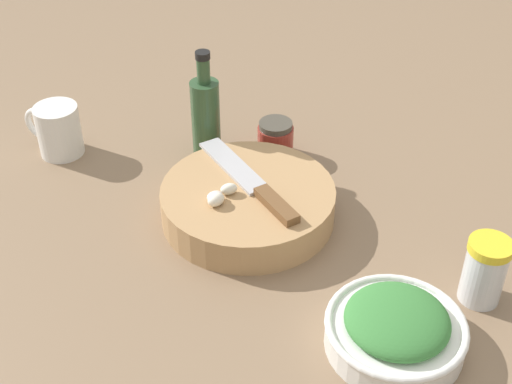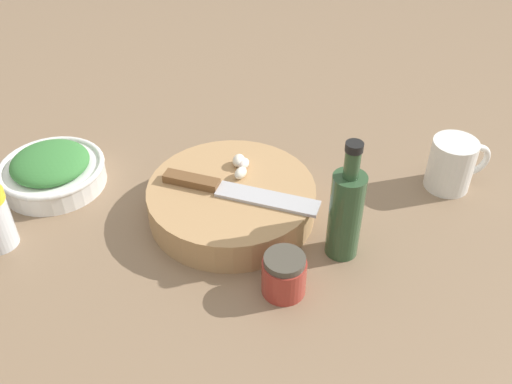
{
  "view_description": "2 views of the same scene",
  "coord_description": "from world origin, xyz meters",
  "px_view_note": "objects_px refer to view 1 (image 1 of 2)",
  "views": [
    {
      "loc": [
        0.74,
        -0.43,
        0.66
      ],
      "look_at": [
        0.04,
        -0.02,
        0.05
      ],
      "focal_mm": 50.0,
      "sensor_mm": 36.0,
      "label": 1
    },
    {
      "loc": [
        -0.22,
        0.58,
        0.58
      ],
      "look_at": [
        -0.01,
        -0.02,
        0.06
      ],
      "focal_mm": 40.0,
      "sensor_mm": 36.0,
      "label": 2
    }
  ],
  "objects_px": {
    "spice_jar": "(485,271)",
    "honey_jar": "(275,139)",
    "herb_bowl": "(393,330)",
    "coffee_mug": "(57,130)",
    "oil_bottle": "(206,116)",
    "chef_knife": "(253,184)",
    "garlic_cloves": "(220,195)",
    "cutting_board": "(248,203)"
  },
  "relations": [
    {
      "from": "spice_jar",
      "to": "honey_jar",
      "type": "xyz_separation_m",
      "value": [
        -0.41,
        -0.05,
        -0.02
      ]
    },
    {
      "from": "herb_bowl",
      "to": "coffee_mug",
      "type": "bearing_deg",
      "value": -161.09
    },
    {
      "from": "oil_bottle",
      "to": "coffee_mug",
      "type": "bearing_deg",
      "value": -122.24
    },
    {
      "from": "chef_knife",
      "to": "coffee_mug",
      "type": "height_order",
      "value": "coffee_mug"
    },
    {
      "from": "honey_jar",
      "to": "herb_bowl",
      "type": "bearing_deg",
      "value": -12.87
    },
    {
      "from": "herb_bowl",
      "to": "garlic_cloves",
      "type": "bearing_deg",
      "value": -166.45
    },
    {
      "from": "coffee_mug",
      "to": "honey_jar",
      "type": "xyz_separation_m",
      "value": [
        0.19,
        0.3,
        -0.01
      ]
    },
    {
      "from": "coffee_mug",
      "to": "cutting_board",
      "type": "bearing_deg",
      "value": 30.84
    },
    {
      "from": "garlic_cloves",
      "to": "cutting_board",
      "type": "bearing_deg",
      "value": 93.24
    },
    {
      "from": "spice_jar",
      "to": "oil_bottle",
      "type": "bearing_deg",
      "value": -162.2
    },
    {
      "from": "chef_knife",
      "to": "coffee_mug",
      "type": "relative_size",
      "value": 2.49
    },
    {
      "from": "cutting_board",
      "to": "honey_jar",
      "type": "bearing_deg",
      "value": 134.95
    },
    {
      "from": "herb_bowl",
      "to": "honey_jar",
      "type": "height_order",
      "value": "same"
    },
    {
      "from": "cutting_board",
      "to": "herb_bowl",
      "type": "distance_m",
      "value": 0.3
    },
    {
      "from": "herb_bowl",
      "to": "honey_jar",
      "type": "distance_m",
      "value": 0.43
    },
    {
      "from": "garlic_cloves",
      "to": "honey_jar",
      "type": "relative_size",
      "value": 0.92
    },
    {
      "from": "herb_bowl",
      "to": "oil_bottle",
      "type": "bearing_deg",
      "value": -179.82
    },
    {
      "from": "herb_bowl",
      "to": "honey_jar",
      "type": "xyz_separation_m",
      "value": [
        -0.42,
        0.1,
        0.0
      ]
    },
    {
      "from": "chef_knife",
      "to": "garlic_cloves",
      "type": "height_order",
      "value": "garlic_cloves"
    },
    {
      "from": "cutting_board",
      "to": "herb_bowl",
      "type": "relative_size",
      "value": 1.5
    },
    {
      "from": "chef_knife",
      "to": "garlic_cloves",
      "type": "bearing_deg",
      "value": -176.67
    },
    {
      "from": "chef_knife",
      "to": "honey_jar",
      "type": "distance_m",
      "value": 0.16
    },
    {
      "from": "oil_bottle",
      "to": "spice_jar",
      "type": "bearing_deg",
      "value": 17.8
    },
    {
      "from": "cutting_board",
      "to": "coffee_mug",
      "type": "height_order",
      "value": "coffee_mug"
    },
    {
      "from": "cutting_board",
      "to": "herb_bowl",
      "type": "bearing_deg",
      "value": 4.72
    },
    {
      "from": "garlic_cloves",
      "to": "coffee_mug",
      "type": "height_order",
      "value": "coffee_mug"
    },
    {
      "from": "herb_bowl",
      "to": "honey_jar",
      "type": "relative_size",
      "value": 2.78
    },
    {
      "from": "cutting_board",
      "to": "coffee_mug",
      "type": "bearing_deg",
      "value": -149.16
    },
    {
      "from": "garlic_cloves",
      "to": "herb_bowl",
      "type": "relative_size",
      "value": 0.33
    },
    {
      "from": "oil_bottle",
      "to": "cutting_board",
      "type": "bearing_deg",
      "value": -7.53
    },
    {
      "from": "cutting_board",
      "to": "honey_jar",
      "type": "xyz_separation_m",
      "value": [
        -0.12,
        0.12,
        0.0
      ]
    },
    {
      "from": "garlic_cloves",
      "to": "honey_jar",
      "type": "height_order",
      "value": "garlic_cloves"
    },
    {
      "from": "chef_knife",
      "to": "spice_jar",
      "type": "relative_size",
      "value": 2.58
    },
    {
      "from": "coffee_mug",
      "to": "oil_bottle",
      "type": "relative_size",
      "value": 0.52
    },
    {
      "from": "spice_jar",
      "to": "herb_bowl",
      "type": "bearing_deg",
      "value": -87.11
    },
    {
      "from": "coffee_mug",
      "to": "garlic_cloves",
      "type": "bearing_deg",
      "value": 23.76
    },
    {
      "from": "herb_bowl",
      "to": "oil_bottle",
      "type": "xyz_separation_m",
      "value": [
        -0.48,
        -0.0,
        0.05
      ]
    },
    {
      "from": "chef_knife",
      "to": "herb_bowl",
      "type": "relative_size",
      "value": 1.41
    },
    {
      "from": "spice_jar",
      "to": "coffee_mug",
      "type": "bearing_deg",
      "value": -149.22
    },
    {
      "from": "spice_jar",
      "to": "coffee_mug",
      "type": "distance_m",
      "value": 0.7
    },
    {
      "from": "cutting_board",
      "to": "spice_jar",
      "type": "xyz_separation_m",
      "value": [
        0.29,
        0.17,
        0.02
      ]
    },
    {
      "from": "herb_bowl",
      "to": "coffee_mug",
      "type": "relative_size",
      "value": 1.76
    }
  ]
}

